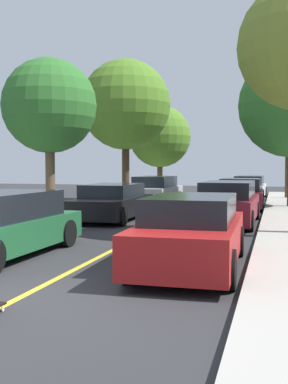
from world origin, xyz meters
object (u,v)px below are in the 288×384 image
Objects in this scene: parked_car_left_far at (155,191)px; parked_car_right_far at (241,194)px; parked_car_right_nearest at (191,233)px; street_tree_left_far at (160,137)px; parked_car_left_near at (112,202)px; parked_car_left_nearest at (0,225)px; street_tree_left_nearest at (49,106)px; parked_car_right_near at (228,203)px; parked_car_right_farthest at (249,187)px; street_tree_left_near at (126,105)px.

parked_car_left_far is 1.08× the size of parked_car_right_far.
street_tree_left_far reaches higher than parked_car_right_nearest.
parked_car_left_far reaches higher than parked_car_left_near.
parked_car_right_nearest is 23.75m from street_tree_left_far.
parked_car_left_nearest is 1.09× the size of parked_car_right_far.
street_tree_left_nearest reaches higher than parked_car_left_near.
parked_car_left_nearest is 7.99m from parked_car_right_near.
parked_car_right_near is (4.10, -0.17, 0.06)m from parked_car_left_near.
street_tree_left_nearest is (-6.21, -13.18, 3.35)m from parked_car_right_farthest.
parked_car_left_far is 0.98× the size of parked_car_right_farthest.
parked_car_right_near reaches higher than parked_car_left_nearest.
parked_car_right_nearest is 0.94× the size of parked_car_right_farthest.
street_tree_left_nearest is at bearing -90.00° from street_tree_left_far.
parked_car_left_near is 0.97× the size of parked_car_right_near.
parked_car_left_near is at bearing 90.00° from parked_car_left_nearest.
parked_car_left_near is at bearing -82.28° from street_tree_left_far.
parked_car_left_nearest is at bearing 179.26° from parked_car_right_nearest.
parked_car_right_far is at bearing 71.83° from parked_car_left_nearest.
street_tree_left_near is at bearing -143.78° from parked_car_right_farthest.
parked_car_left_nearest is 1.00× the size of parked_car_left_far.
parked_car_left_far is 7.54m from parked_car_right_near.
parked_car_left_near is 9.43m from street_tree_left_near.
parked_car_right_near is at bearing -90.01° from parked_car_right_far.
parked_car_right_nearest is 0.58× the size of street_tree_left_near.
street_tree_left_nearest is (-2.11, -0.62, 3.39)m from parked_car_left_near.
parked_car_right_far is 7.10m from parked_car_right_farthest.
parked_car_right_far is 0.69× the size of street_tree_left_far.
street_tree_left_near is at bearing 90.00° from street_tree_left_nearest.
parked_car_right_nearest is 12.54m from parked_car_right_far.
street_tree_left_far is (-2.12, 22.64, 3.28)m from parked_car_left_nearest.
parked_car_left_far reaches higher than parked_car_right_far.
parked_car_right_far is 0.91× the size of parked_car_right_farthest.
parked_car_left_near is 1.07× the size of parked_car_right_nearest.
street_tree_left_nearest reaches higher than parked_car_right_far.
parked_car_right_farthest is (4.10, 12.56, 0.04)m from parked_car_left_near.
street_tree_left_near reaches higher than parked_car_left_far.
parked_car_left_far is at bearing -77.38° from street_tree_left_far.
parked_car_right_farthest is (4.10, 19.59, 0.00)m from parked_car_left_nearest.
street_tree_left_near is (-2.12, 15.04, 4.48)m from parked_car_left_nearest.
street_tree_left_nearest is at bearing -163.71° from parked_car_left_near.
parked_car_left_near is 0.62× the size of street_tree_left_near.
parked_car_left_near is 0.77× the size of street_tree_left_far.
street_tree_left_near reaches higher than parked_car_right_farthest.
parked_car_right_nearest is 6.91m from parked_car_right_near.
street_tree_left_nearest is 16.22m from street_tree_left_far.
parked_car_right_farthest reaches higher than parked_car_left_near.
street_tree_left_near is at bearing 127.22° from parked_car_right_near.
parked_car_left_nearest is 0.75× the size of street_tree_left_far.
parked_car_right_near is (-0.00, 6.91, 0.03)m from parked_car_right_nearest.
street_tree_left_far is at bearing 97.72° from parked_car_left_near.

